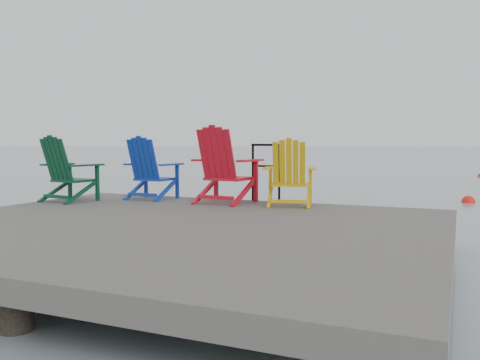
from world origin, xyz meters
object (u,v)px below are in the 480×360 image
at_px(buoy_a, 468,202).
at_px(handrail, 266,167).
at_px(chair_blue, 150,169).
at_px(chair_red, 224,166).
at_px(chair_yellow, 289,173).
at_px(chair_green, 67,169).

bearing_deg(buoy_a, handrail, -117.17).
bearing_deg(chair_blue, buoy_a, 53.38).
distance_m(chair_red, buoy_a, 7.26).
bearing_deg(chair_blue, chair_red, -0.06).
bearing_deg(handrail, chair_blue, -165.20).
xyz_separation_m(chair_red, chair_yellow, (1.02, 0.03, -0.09)).
xyz_separation_m(handrail, chair_red, (-0.49, -0.50, 0.03)).
relative_size(chair_blue, buoy_a, 3.08).
bearing_deg(buoy_a, chair_yellow, -111.27).
bearing_deg(chair_red, buoy_a, 65.36).
relative_size(chair_blue, chair_red, 0.87).
distance_m(chair_green, chair_blue, 1.27).
distance_m(chair_red, chair_yellow, 1.03).
bearing_deg(chair_yellow, handrail, 123.35).
relative_size(handrail, chair_green, 0.91).
bearing_deg(chair_yellow, buoy_a, 53.33).
xyz_separation_m(handrail, buoy_a, (2.97, 5.80, -1.04)).
distance_m(chair_green, chair_yellow, 3.44).
bearing_deg(chair_green, handrail, 31.17).
height_order(chair_blue, chair_red, chair_red).
bearing_deg(chair_yellow, chair_green, 178.15).
height_order(chair_blue, buoy_a, chair_blue).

